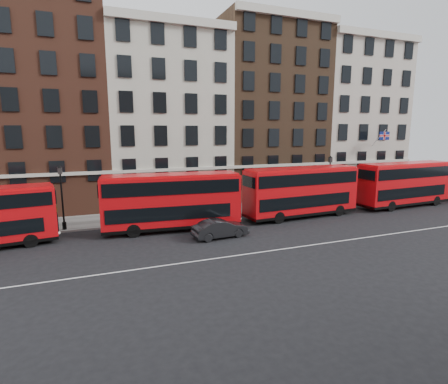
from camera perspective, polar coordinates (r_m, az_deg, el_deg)
name	(u,v)px	position (r m, az deg, el deg)	size (l,w,h in m)	color
ground	(222,247)	(25.13, -0.34, -8.93)	(120.00, 120.00, 0.00)	black
pavement	(184,213)	(34.74, -6.53, -3.49)	(80.00, 5.00, 0.15)	gray
kerb	(191,219)	(32.39, -5.40, -4.46)	(80.00, 0.30, 0.16)	gray
road_centre_line	(233,256)	(23.38, 1.44, -10.40)	(70.00, 0.12, 0.01)	white
building_terrace	(163,112)	(40.95, -9.94, 12.80)	(64.00, 11.95, 22.00)	#B7B09E
bus_b	(171,200)	(28.86, -8.58, -1.37)	(11.35, 3.62, 4.69)	red
bus_c	(301,191)	(33.74, 12.46, 0.21)	(11.42, 3.30, 4.74)	red
bus_d	(404,183)	(42.34, 27.36, 1.30)	(11.47, 3.33, 4.76)	red
car_front	(220,229)	(27.00, -0.61, -5.98)	(1.51, 4.34, 1.43)	black
lamp_post_left	(62,194)	(31.07, -24.96, -0.33)	(0.44, 0.44, 5.33)	black
lamp_post_right	(329,177)	(39.92, 16.84, 2.29)	(0.44, 0.44, 5.33)	black
traffic_light	(382,180)	(44.49, 24.39, 1.76)	(0.25, 0.45, 3.27)	black
iron_railings	(179,203)	(36.69, -7.42, -1.86)	(6.60, 0.06, 1.00)	black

